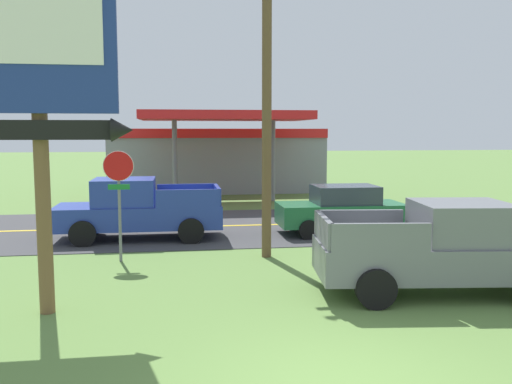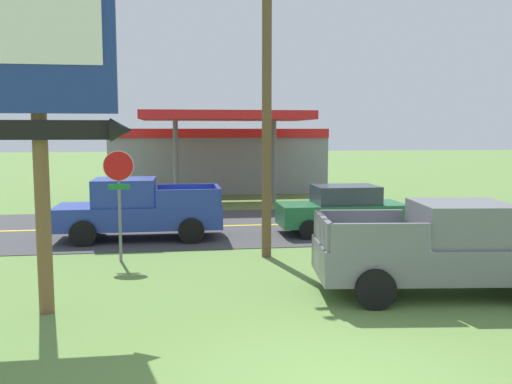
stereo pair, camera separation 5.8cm
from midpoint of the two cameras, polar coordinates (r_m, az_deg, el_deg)
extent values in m
cube|color=#3D3D3F|center=(20.28, -2.12, -3.51)|extent=(140.00, 8.00, 0.02)
cube|color=gold|center=(20.27, -2.12, -3.47)|extent=(126.00, 0.20, 0.01)
cylinder|color=brown|center=(11.02, -21.47, 5.11)|extent=(0.28, 0.28, 6.62)
cube|color=navy|center=(10.96, -22.06, 14.20)|extent=(2.89, 0.16, 2.54)
cube|color=white|center=(10.92, -22.24, 15.84)|extent=(2.42, 0.03, 1.42)
cube|color=black|center=(10.84, -21.72, 5.96)|extent=(2.60, 0.12, 0.36)
cone|color=black|center=(10.60, -13.77, 6.23)|extent=(0.40, 0.44, 0.44)
cylinder|color=slate|center=(15.09, -13.95, -2.88)|extent=(0.08, 0.08, 2.20)
cylinder|color=red|center=(14.90, -14.11, 2.62)|extent=(0.76, 0.03, 0.76)
cylinder|color=white|center=(14.92, -14.10, 2.62)|extent=(0.80, 0.01, 0.80)
cube|color=#19722D|center=(14.94, -14.06, 0.51)|extent=(0.56, 0.03, 0.14)
cylinder|color=brown|center=(15.03, 1.00, 8.99)|extent=(0.26, 0.26, 8.33)
cube|color=gray|center=(33.08, -4.23, 3.38)|extent=(12.00, 6.00, 3.60)
cube|color=red|center=(30.00, -3.84, 6.06)|extent=(12.00, 0.12, 0.50)
cube|color=red|center=(27.07, -3.36, 7.84)|extent=(8.00, 5.00, 0.40)
cylinder|color=slate|center=(26.99, -8.42, 3.33)|extent=(0.24, 0.24, 4.20)
cylinder|color=slate|center=(27.41, 1.68, 3.44)|extent=(0.24, 0.24, 4.20)
cube|color=slate|center=(12.46, 18.29, -6.52)|extent=(5.39, 2.53, 0.72)
cube|color=slate|center=(12.48, 20.36, -2.93)|extent=(2.09, 2.00, 0.84)
cube|color=#28333D|center=(12.84, 24.04, -2.83)|extent=(0.28, 1.66, 0.71)
cube|color=slate|center=(12.78, 10.52, -3.07)|extent=(1.95, 0.34, 0.56)
cube|color=slate|center=(11.02, 12.58, -4.60)|extent=(1.95, 0.34, 0.56)
cube|color=slate|center=(11.71, 6.82, -3.86)|extent=(0.33, 1.88, 0.56)
cylinder|color=black|center=(14.03, 23.09, -6.79)|extent=(0.83, 0.37, 0.80)
cylinder|color=black|center=(13.02, 10.00, -7.38)|extent=(0.83, 0.37, 0.80)
cylinder|color=black|center=(11.17, 12.10, -9.72)|extent=(0.83, 0.37, 0.80)
cube|color=#233893|center=(18.11, -12.02, -2.41)|extent=(5.20, 1.96, 0.72)
cube|color=#233893|center=(18.05, -13.50, 0.02)|extent=(1.90, 1.80, 0.84)
cube|color=#28333D|center=(18.15, -16.30, -0.03)|extent=(0.10, 1.66, 0.71)
cube|color=#233893|center=(17.08, -7.16, -0.68)|extent=(1.95, 0.12, 0.56)
cube|color=#233893|center=(18.90, -7.27, -0.01)|extent=(1.95, 0.12, 0.56)
cube|color=#233893|center=(18.03, -4.12, -0.28)|extent=(0.12, 1.88, 0.56)
cylinder|color=black|center=(17.39, -17.52, -4.13)|extent=(0.80, 0.28, 0.80)
cylinder|color=black|center=(19.30, -16.60, -3.09)|extent=(0.80, 0.28, 0.80)
cylinder|color=black|center=(17.17, -6.81, -4.01)|extent=(0.80, 0.28, 0.80)
cylinder|color=black|center=(19.10, -6.97, -2.97)|extent=(0.80, 0.28, 0.80)
cube|color=#1E6038|center=(18.89, 8.59, -2.24)|extent=(4.20, 1.76, 0.72)
cube|color=#2D3842|center=(18.85, 9.06, -0.24)|extent=(2.10, 1.56, 0.60)
cylinder|color=black|center=(17.77, 5.37, -3.91)|extent=(0.64, 0.24, 0.64)
cylinder|color=black|center=(19.46, 4.14, -3.01)|extent=(0.64, 0.24, 0.64)
cylinder|color=black|center=(18.55, 13.22, -3.62)|extent=(0.64, 0.24, 0.64)
cylinder|color=black|center=(20.17, 11.39, -2.79)|extent=(0.64, 0.24, 0.64)
camera|label=1|loc=(0.03, -90.11, -0.01)|focal=38.81mm
camera|label=2|loc=(0.03, 89.89, 0.01)|focal=38.81mm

